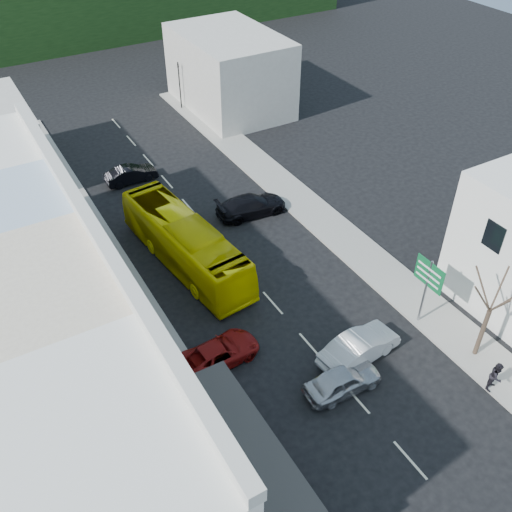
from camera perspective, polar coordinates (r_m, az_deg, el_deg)
The scene contains 16 objects.
ground at distance 31.83m, azimuth 5.48°, elevation -8.97°, with size 120.00×120.00×0.00m, color black.
sidewalk_left at distance 36.13m, azimuth -13.62°, elevation -2.92°, with size 3.00×52.00×0.15m, color gray.
sidewalk_right at distance 41.28m, azimuth 6.26°, elevation 3.95°, with size 3.00×52.00×0.15m, color gray.
shopfront_row at distance 29.33m, azimuth -20.70°, elevation -5.95°, with size 8.25×30.00×8.00m.
distant_block_right at distance 56.51m, azimuth -2.66°, elevation 17.96°, with size 8.00×12.00×7.00m, color #B7B2A8.
bus at distance 36.24m, azimuth -7.09°, elevation 1.19°, with size 2.50×11.60×3.10m, color #DCCC03.
car_silver at distance 29.56m, azimuth 8.66°, elevation -12.21°, with size 1.80×4.40×1.40m, color #B7B8BC.
car_white at distance 31.11m, azimuth 10.28°, elevation -9.10°, with size 1.80×4.40×1.40m, color silver.
car_red at distance 30.53m, azimuth -3.73°, elevation -9.55°, with size 1.90×4.60×1.40m, color maroon.
car_black_near at distance 41.06m, azimuth -0.47°, elevation 5.05°, with size 1.84×4.50×1.40m, color black.
car_black_far at distance 45.92m, azimuth -12.38°, elevation 8.04°, with size 1.80×4.40×1.40m, color black.
pedestrian_left at distance 30.02m, azimuth -9.87°, elevation -10.45°, with size 0.60×0.40×1.70m, color black.
pedestrian_right at distance 31.38m, azimuth 22.89°, elevation -11.05°, with size 0.70×0.44×1.70m, color black.
direction_sign at distance 32.79m, azimuth 16.51°, elevation -3.56°, with size 0.23×2.01×4.47m, color #0C5A2C, non-canonical shape.
street_tree at distance 31.21m, azimuth 22.32°, elevation -5.09°, with size 2.36×2.36×6.59m, color #36291F, non-canonical shape.
traffic_signal at distance 56.79m, azimuth -7.63°, elevation 16.48°, with size 0.75×1.02×4.60m, color black, non-canonical shape.
Camera 1 is at (-13.29, -16.97, 23.42)m, focal length 40.00 mm.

